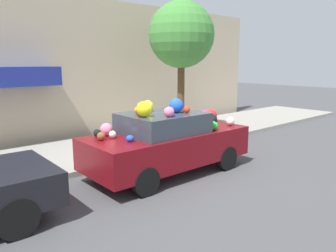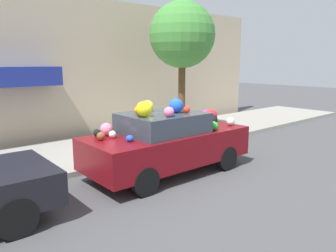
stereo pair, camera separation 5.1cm
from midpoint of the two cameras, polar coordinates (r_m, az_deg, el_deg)
ground_plane at (r=7.88m, az=-0.42°, el=-8.04°), size 60.00×60.00×0.00m
sidewalk_curb at (r=9.98m, az=-10.61°, el=-3.73°), size 24.00×3.20×0.13m
building_facade at (r=11.58m, az=-17.19°, el=9.46°), size 18.00×1.20×4.73m
street_tree at (r=11.29m, az=2.21°, el=15.47°), size 2.20×2.20×4.45m
fire_hydrant at (r=8.58m, az=-11.35°, el=-3.34°), size 0.20×0.20×0.70m
art_car at (r=7.61m, az=-0.31°, el=-2.67°), size 3.96×1.71×1.78m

